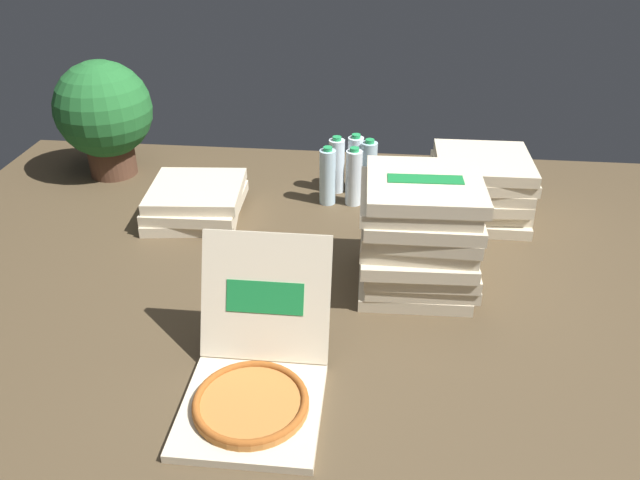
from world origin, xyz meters
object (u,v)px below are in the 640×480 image
at_px(pizza_stack_center_near, 195,201).
at_px(water_bottle_3, 355,163).
at_px(water_bottle_0, 337,165).
at_px(potted_plant, 104,113).
at_px(pizza_stack_left_mid, 480,187).
at_px(water_bottle_4, 354,177).
at_px(pizza_stack_left_near, 419,234).
at_px(open_pizza_box, 255,373).
at_px(water_bottle_1, 369,168).
at_px(water_bottle_2, 328,177).

bearing_deg(pizza_stack_center_near, water_bottle_3, 27.47).
relative_size(water_bottle_0, potted_plant, 0.48).
bearing_deg(pizza_stack_left_mid, water_bottle_4, 173.10).
relative_size(water_bottle_3, water_bottle_4, 1.00).
relative_size(pizza_stack_left_near, water_bottle_4, 1.58).
height_order(pizza_stack_center_near, potted_plant, potted_plant).
xyz_separation_m(open_pizza_box, water_bottle_1, (0.25, 1.22, 0.05)).
relative_size(water_bottle_1, water_bottle_2, 1.00).
bearing_deg(water_bottle_0, water_bottle_4, -54.98).
height_order(pizza_stack_center_near, water_bottle_2, water_bottle_2).
relative_size(pizza_stack_left_near, potted_plant, 0.76).
xyz_separation_m(water_bottle_3, water_bottle_4, (0.00, -0.15, 0.00)).
distance_m(water_bottle_3, water_bottle_4, 0.15).
distance_m(open_pizza_box, water_bottle_2, 1.13).
height_order(open_pizza_box, pizza_stack_center_near, open_pizza_box).
bearing_deg(pizza_stack_left_mid, water_bottle_2, 174.66).
bearing_deg(pizza_stack_left_near, potted_plant, 150.63).
height_order(pizza_stack_left_mid, pizza_stack_center_near, pizza_stack_left_mid).
height_order(pizza_stack_left_near, water_bottle_3, pizza_stack_left_near).
distance_m(water_bottle_2, potted_plant, 1.02).
relative_size(pizza_stack_left_mid, water_bottle_3, 1.60).
relative_size(open_pizza_box, pizza_stack_left_near, 1.29).
xyz_separation_m(open_pizza_box, water_bottle_4, (0.19, 1.13, 0.05)).
distance_m(pizza_stack_left_near, water_bottle_2, 0.66).
xyz_separation_m(open_pizza_box, pizza_stack_left_mid, (0.68, 1.07, 0.06)).
height_order(pizza_stack_center_near, water_bottle_3, water_bottle_3).
relative_size(open_pizza_box, pizza_stack_left_mid, 1.28).
height_order(pizza_stack_left_mid, water_bottle_2, pizza_stack_left_mid).
xyz_separation_m(water_bottle_2, water_bottle_3, (0.10, 0.15, 0.00)).
bearing_deg(water_bottle_1, potted_plant, 175.45).
distance_m(pizza_stack_center_near, water_bottle_1, 0.72).
distance_m(pizza_stack_left_near, water_bottle_1, 0.69).
bearing_deg(potted_plant, water_bottle_4, -9.71).
bearing_deg(water_bottle_2, water_bottle_3, 55.21).
xyz_separation_m(water_bottle_0, water_bottle_2, (-0.03, -0.12, 0.00)).
relative_size(open_pizza_box, pizza_stack_center_near, 1.24).
xyz_separation_m(pizza_stack_left_mid, water_bottle_4, (-0.49, 0.06, -0.01)).
bearing_deg(water_bottle_2, water_bottle_0, 76.73).
bearing_deg(open_pizza_box, water_bottle_3, 81.65).
height_order(water_bottle_1, potted_plant, potted_plant).
bearing_deg(water_bottle_3, pizza_stack_left_near, -71.37).
distance_m(pizza_stack_center_near, water_bottle_3, 0.69).
bearing_deg(water_bottle_2, water_bottle_4, 2.01).
relative_size(pizza_stack_center_near, water_bottle_3, 1.65).
bearing_deg(water_bottle_3, pizza_stack_center_near, -152.53).
xyz_separation_m(pizza_stack_center_near, water_bottle_2, (0.51, 0.17, 0.05)).
height_order(water_bottle_3, potted_plant, potted_plant).
bearing_deg(potted_plant, water_bottle_3, -2.13).
height_order(water_bottle_2, water_bottle_4, same).
bearing_deg(pizza_stack_left_mid, open_pizza_box, -122.62).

